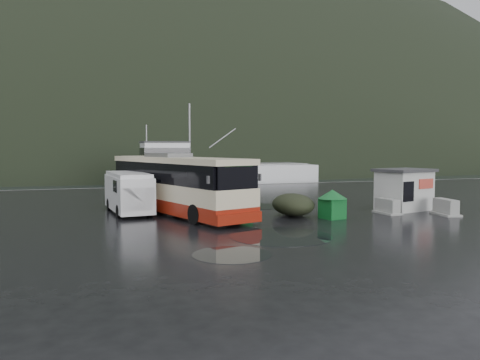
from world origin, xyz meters
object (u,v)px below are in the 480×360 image
object	(u,v)px
coach_bus	(177,213)
white_van	(129,213)
waste_bin_left	(332,218)
ticket_kiosk	(404,210)
waste_bin_right	(240,217)
jersey_barrier_c	(445,215)
jersey_barrier_a	(387,214)
fishing_trawler	(215,180)
dome_tent	(293,215)
jersey_barrier_b	(397,209)

from	to	relation	value
coach_bus	white_van	size ratio (longest dim) A/B	2.17
waste_bin_left	ticket_kiosk	distance (m)	5.88
coach_bus	waste_bin_right	size ratio (longest dim) A/B	8.06
jersey_barrier_c	jersey_barrier_a	bearing A→B (deg)	152.08
coach_bus	jersey_barrier_c	distance (m)	14.79
coach_bus	jersey_barrier_c	bearing A→B (deg)	-38.98
jersey_barrier_a	waste_bin_left	bearing A→B (deg)	-170.37
waste_bin_right	fishing_trawler	xyz separation A→B (m)	(5.83, 27.75, 0.00)
waste_bin_right	coach_bus	bearing A→B (deg)	142.25
waste_bin_left	ticket_kiosk	world-z (taller)	ticket_kiosk
waste_bin_left	jersey_barrier_a	xyz separation A→B (m)	(3.80, 0.65, 0.00)
white_van	waste_bin_right	world-z (taller)	white_van
waste_bin_left	jersey_barrier_c	bearing A→B (deg)	-6.91
dome_tent	ticket_kiosk	world-z (taller)	ticket_kiosk
waste_bin_right	ticket_kiosk	world-z (taller)	ticket_kiosk
jersey_barrier_b	dome_tent	bearing A→B (deg)	-175.27
ticket_kiosk	fishing_trawler	distance (m)	28.46
fishing_trawler	white_van	bearing A→B (deg)	-115.96
ticket_kiosk	fishing_trawler	bearing A→B (deg)	84.29
dome_tent	jersey_barrier_b	bearing A→B (deg)	4.73
white_van	waste_bin_right	distance (m)	6.43
white_van	jersey_barrier_b	xyz separation A→B (m)	(15.54, -3.13, 0.00)
waste_bin_right	fishing_trawler	bearing A→B (deg)	78.13
fishing_trawler	jersey_barrier_a	bearing A→B (deg)	-86.42
dome_tent	coach_bus	bearing A→B (deg)	155.19
waste_bin_right	white_van	bearing A→B (deg)	149.15
coach_bus	ticket_kiosk	size ratio (longest dim) A/B	3.85
jersey_barrier_c	fishing_trawler	distance (m)	31.01
white_van	waste_bin_right	size ratio (longest dim) A/B	3.71
waste_bin_left	fishing_trawler	world-z (taller)	fishing_trawler
fishing_trawler	waste_bin_right	bearing A→B (deg)	-102.93
white_van	jersey_barrier_c	world-z (taller)	white_van
white_van	waste_bin_left	distance (m)	11.27
waste_bin_left	jersey_barrier_b	world-z (taller)	waste_bin_left
coach_bus	fishing_trawler	xyz separation A→B (m)	(8.80, 25.45, 0.00)
coach_bus	dome_tent	distance (m)	6.48
waste_bin_left	fishing_trawler	size ratio (longest dim) A/B	0.06
jersey_barrier_a	jersey_barrier_c	distance (m)	3.06
white_van	waste_bin_left	world-z (taller)	white_van
dome_tent	white_van	bearing A→B (deg)	156.20
ticket_kiosk	white_van	bearing A→B (deg)	152.44
waste_bin_right	jersey_barrier_a	bearing A→B (deg)	-9.76
white_van	jersey_barrier_a	distance (m)	14.51
jersey_barrier_a	fishing_trawler	bearing A→B (deg)	94.65
coach_bus	waste_bin_left	distance (m)	8.55
waste_bin_right	fishing_trawler	world-z (taller)	fishing_trawler
white_van	dome_tent	size ratio (longest dim) A/B	1.82
dome_tent	ticket_kiosk	size ratio (longest dim) A/B	0.97
waste_bin_right	jersey_barrier_b	xyz separation A→B (m)	(10.02, 0.17, 0.00)
fishing_trawler	waste_bin_left	bearing A→B (deg)	-93.82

